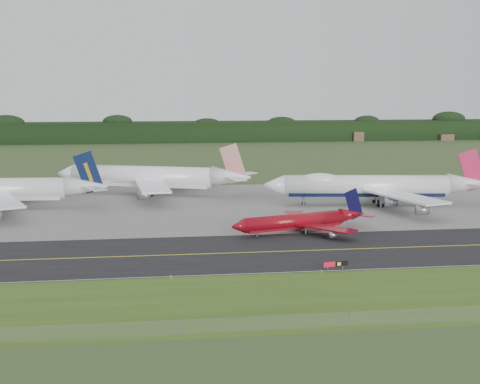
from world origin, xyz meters
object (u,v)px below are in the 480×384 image
Objects in this scene: jet_ba_747 at (374,186)px; taxiway_sign at (336,264)px; jet_red_737 at (301,221)px; jet_star_tail at (152,177)px.

taxiway_sign is at bearing -114.23° from jet_ba_747.
jet_red_737 is 32.80m from taxiway_sign.
taxiway_sign is at bearing -70.09° from jet_star_tail.
jet_ba_747 is 71.24m from taxiway_sign.
jet_star_tail is at bearing 120.07° from jet_red_737.
jet_ba_747 is 1.88× the size of jet_red_737.
jet_red_737 is 7.05× the size of taxiway_sign.
jet_ba_747 is 42.85m from jet_red_737.
jet_red_737 is (-28.26, -32.08, -2.91)m from jet_ba_747.
jet_star_tail reaches higher than taxiway_sign.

